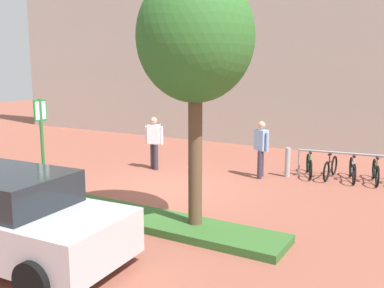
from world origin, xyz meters
The scene contains 11 objects.
ground_plane centered at (0.00, 0.00, 0.00)m, with size 60.00×60.00×0.00m, color brown.
building_facade centered at (0.00, 8.08, 5.00)m, with size 28.00×1.20×10.00m, color #B2ADA3.
planter_strip centered at (0.74, -2.32, 0.08)m, with size 7.00×1.10×0.16m, color #336028.
tree_sidewalk centered at (2.27, -2.19, 3.83)m, with size 2.27×2.27×5.13m.
parking_sign_post centered at (-1.98, -2.32, 1.67)m, with size 0.08×0.36×2.56m.
bike_at_sign centered at (-2.02, -2.17, 0.35)m, with size 1.68×0.42×0.86m.
bike_rack_cluster centered at (4.35, 3.62, 0.35)m, with size 3.19×1.82×0.83m.
bollard_steel centered at (2.54, 3.06, 0.45)m, with size 0.16×0.16×0.90m, color #ADADB2.
person_shirt_white centered at (1.86, 2.56, 0.98)m, with size 0.55×0.43×1.72m.
person_shirt_blue centered at (-1.57, 1.86, 0.98)m, with size 0.58×0.36×1.72m.
car_silver_sedan centered at (0.09, -4.91, 0.76)m, with size 4.39×2.21×1.54m.
Camera 1 is at (6.41, -9.49, 3.32)m, focal length 40.25 mm.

